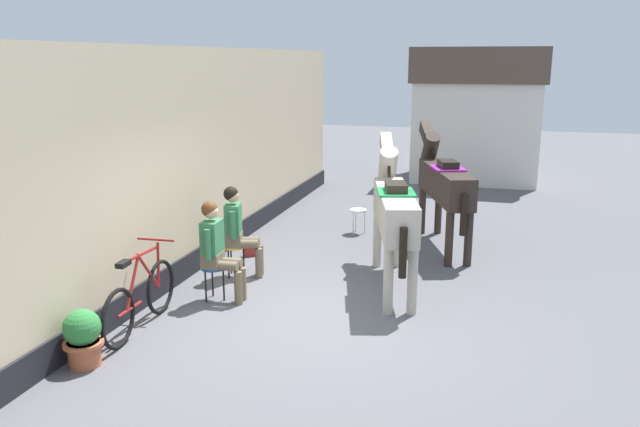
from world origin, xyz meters
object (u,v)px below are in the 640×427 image
(seated_visitor_near, at_px, (217,246))
(saddled_horse_far, at_px, (443,182))
(leaning_bicycle, at_px, (141,298))
(flower_planter_near, at_px, (83,337))
(saddled_horse_near, at_px, (394,208))
(spare_stool_white, at_px, (358,213))
(seated_visitor_far, at_px, (238,227))
(satchel_bag, at_px, (253,250))

(seated_visitor_near, height_order, saddled_horse_far, saddled_horse_far)
(saddled_horse_far, bearing_deg, leaning_bicycle, -125.02)
(seated_visitor_near, bearing_deg, flower_planter_near, -105.46)
(seated_visitor_near, distance_m, saddled_horse_near, 2.54)
(saddled_horse_near, relative_size, spare_stool_white, 6.37)
(seated_visitor_near, height_order, leaning_bicycle, seated_visitor_near)
(saddled_horse_far, height_order, leaning_bicycle, saddled_horse_far)
(seated_visitor_far, relative_size, saddled_horse_far, 0.48)
(flower_planter_near, xyz_separation_m, spare_stool_white, (1.68, 6.00, 0.07))
(seated_visitor_near, xyz_separation_m, leaning_bicycle, (-0.50, -1.13, -0.38))
(satchel_bag, bearing_deg, spare_stool_white, 9.89)
(seated_visitor_far, bearing_deg, saddled_horse_far, 40.75)
(saddled_horse_near, bearing_deg, seated_visitor_near, -149.91)
(seated_visitor_far, distance_m, flower_planter_near, 3.20)
(saddled_horse_near, bearing_deg, saddled_horse_far, 76.75)
(seated_visitor_far, distance_m, saddled_horse_far, 3.73)
(seated_visitor_near, relative_size, saddled_horse_near, 0.47)
(spare_stool_white, bearing_deg, leaning_bicycle, -107.69)
(saddled_horse_near, relative_size, flower_planter_near, 4.58)
(spare_stool_white, bearing_deg, seated_visitor_near, -105.77)
(leaning_bicycle, bearing_deg, seated_visitor_far, 79.95)
(seated_visitor_far, relative_size, saddled_horse_near, 0.47)
(spare_stool_white, xyz_separation_m, satchel_bag, (-1.39, -1.86, -0.30))
(seated_visitor_near, relative_size, leaning_bicycle, 0.79)
(saddled_horse_far, height_order, satchel_bag, saddled_horse_far)
(spare_stool_white, bearing_deg, flower_planter_near, -105.66)
(satchel_bag, bearing_deg, saddled_horse_near, -59.88)
(leaning_bicycle, height_order, spare_stool_white, leaning_bicycle)
(flower_planter_near, xyz_separation_m, leaning_bicycle, (0.09, 1.01, 0.06))
(spare_stool_white, bearing_deg, satchel_bag, -126.78)
(saddled_horse_near, bearing_deg, flower_planter_near, -129.16)
(seated_visitor_near, bearing_deg, spare_stool_white, 74.23)
(seated_visitor_far, bearing_deg, seated_visitor_near, -82.90)
(leaning_bicycle, xyz_separation_m, spare_stool_white, (1.59, 4.99, 0.00))
(saddled_horse_far, distance_m, satchel_bag, 3.47)
(flower_planter_near, bearing_deg, leaning_bicycle, 84.91)
(leaning_bicycle, xyz_separation_m, satchel_bag, (0.20, 3.13, -0.30))
(saddled_horse_far, bearing_deg, seated_visitor_near, -128.15)
(seated_visitor_near, distance_m, satchel_bag, 2.13)
(saddled_horse_near, height_order, satchel_bag, saddled_horse_near)
(seated_visitor_far, xyz_separation_m, spare_stool_white, (1.21, 2.86, -0.38))
(seated_visitor_near, relative_size, flower_planter_near, 2.17)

